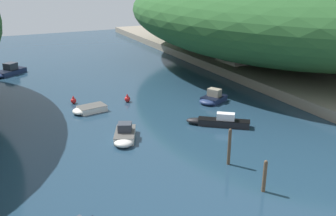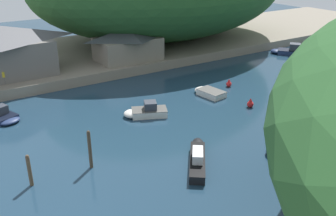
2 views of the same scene
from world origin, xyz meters
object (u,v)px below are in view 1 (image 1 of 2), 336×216
Objects in this scene: boat_red_skiff at (212,98)px; channel_buoy_near at (127,99)px; boat_cabin_cruiser at (8,72)px; right_bank_cottage at (241,47)px; boat_small_dinghy at (217,121)px; boat_near_quay at (125,136)px; boat_far_right_bank at (88,109)px; channel_buoy_far at (73,100)px.

boat_red_skiff reaches higher than channel_buoy_near.
boat_red_skiff is 0.73× the size of boat_cabin_cruiser.
boat_small_dinghy is (-16.48, -18.73, -3.15)m from right_bank_cottage.
boat_near_quay is at bearing 122.71° from boat_small_dinghy.
right_bank_cottage is at bearing -73.41° from boat_red_skiff.
channel_buoy_near reaches higher than boat_far_right_bank.
right_bank_cottage is 23.66m from channel_buoy_near.
right_bank_cottage is 1.67× the size of boat_far_right_bank.
boat_red_skiff is at bearing -178.41° from boat_cabin_cruiser.
boat_small_dinghy is 1.00× the size of boat_cabin_cruiser.
boat_far_right_bank is 5.39m from channel_buoy_near.
boat_cabin_cruiser reaches higher than channel_buoy_near.
boat_red_skiff is at bearing -132.35° from boat_near_quay.
channel_buoy_far is (-28.12, -5.41, -3.22)m from right_bank_cottage.
right_bank_cottage is 31.91m from boat_near_quay.
boat_near_quay is (-26.16, -18.00, -3.13)m from right_bank_cottage.
right_bank_cottage is 6.41× the size of channel_buoy_near.
channel_buoy_far reaches higher than boat_far_right_bank.
boat_cabin_cruiser reaches higher than boat_far_right_bank.
boat_cabin_cruiser is at bearing 160.24° from right_bank_cottage.
boat_near_quay is at bearing 178.70° from boat_far_right_bank.
boat_far_right_bank is (-14.32, 3.08, -0.14)m from boat_red_skiff.
boat_small_dinghy is at bearing -160.33° from boat_near_quay.
right_bank_cottage is 6.79× the size of channel_buoy_far.
boat_cabin_cruiser is 5.95× the size of channel_buoy_far.
boat_small_dinghy is (10.84, -9.57, 0.12)m from boat_far_right_bank.
right_bank_cottage is 1.14× the size of boat_cabin_cruiser.
boat_cabin_cruiser is (-6.90, 21.45, 0.19)m from boat_far_right_bank.
boat_small_dinghy is 17.69m from channel_buoy_far.
channel_buoy_near is (5.18, 1.48, 0.07)m from boat_far_right_bank.
boat_far_right_bank is (-27.32, -9.16, -3.27)m from right_bank_cottage.
right_bank_cottage reaches higher than boat_far_right_bank.
channel_buoy_near is (4.01, 10.33, -0.07)m from boat_near_quay.
boat_near_quay is (-9.67, 0.73, 0.02)m from boat_small_dinghy.
boat_small_dinghy is at bearing -140.27° from boat_far_right_bank.
right_bank_cottage is at bearing 10.89° from channel_buoy_far.
boat_red_skiff is 4.34× the size of channel_buoy_far.
right_bank_cottage is 1.14× the size of boat_small_dinghy.
channel_buoy_far is at bearing -57.14° from boat_near_quay.
boat_far_right_bank is at bearing -164.01° from channel_buoy_near.
channel_buoy_near is at bearing -20.76° from channel_buoy_far.
channel_buoy_near is at bearing 36.78° from boat_red_skiff.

